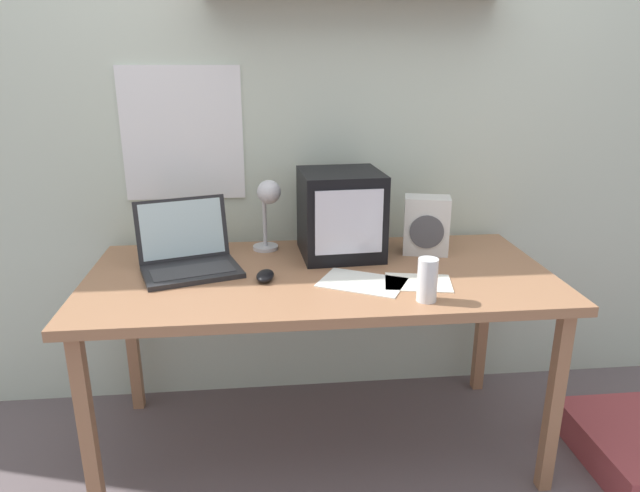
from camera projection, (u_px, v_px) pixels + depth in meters
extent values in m
plane|color=#675A5D|center=(320.00, 442.00, 2.29)|extent=(12.00, 12.00, 0.00)
cube|color=silver|center=(308.00, 101.00, 2.32)|extent=(5.60, 0.06, 2.60)
cube|color=white|center=(182.00, 134.00, 2.28)|extent=(0.48, 0.01, 0.53)
cube|color=#A16F4C|center=(320.00, 277.00, 2.07)|extent=(1.67, 0.78, 0.03)
cube|color=#A16F4C|center=(87.00, 432.00, 1.79)|extent=(0.04, 0.05, 0.70)
cube|color=#A16F4C|center=(554.00, 403.00, 1.94)|extent=(0.04, 0.05, 0.70)
cube|color=#A16F4C|center=(132.00, 336.00, 2.42)|extent=(0.04, 0.05, 0.70)
cube|color=#A16F4C|center=(483.00, 320.00, 2.57)|extent=(0.04, 0.05, 0.70)
cube|color=black|center=(341.00, 214.00, 2.20)|extent=(0.32, 0.32, 0.33)
cube|color=silver|center=(349.00, 222.00, 2.06)|extent=(0.25, 0.02, 0.24)
cube|color=#232326|center=(192.00, 272.00, 2.04)|extent=(0.39, 0.32, 0.02)
cube|color=#38383A|center=(193.00, 271.00, 2.02)|extent=(0.31, 0.21, 0.00)
cube|color=#232326|center=(182.00, 229.00, 2.13)|extent=(0.34, 0.15, 0.23)
cube|color=silver|center=(182.00, 229.00, 2.13)|extent=(0.30, 0.14, 0.21)
cylinder|color=silver|center=(266.00, 247.00, 2.31)|extent=(0.10, 0.10, 0.01)
cylinder|color=silver|center=(265.00, 218.00, 2.27)|extent=(0.02, 0.02, 0.23)
sphere|color=silver|center=(269.00, 192.00, 2.19)|extent=(0.09, 0.09, 0.09)
cylinder|color=white|center=(427.00, 280.00, 1.80)|extent=(0.06, 0.06, 0.14)
cylinder|color=#CC3D47|center=(427.00, 286.00, 1.80)|extent=(0.06, 0.06, 0.10)
cube|color=silver|center=(426.00, 225.00, 2.24)|extent=(0.19, 0.15, 0.23)
cylinder|color=#4C4C51|center=(427.00, 232.00, 2.19)|extent=(0.13, 0.04, 0.13)
ellipsoid|color=black|center=(265.00, 276.00, 1.98)|extent=(0.08, 0.11, 0.03)
cube|color=silver|center=(362.00, 282.00, 1.96)|extent=(0.34, 0.30, 0.00)
cube|color=white|center=(418.00, 282.00, 1.96)|extent=(0.25, 0.20, 0.00)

